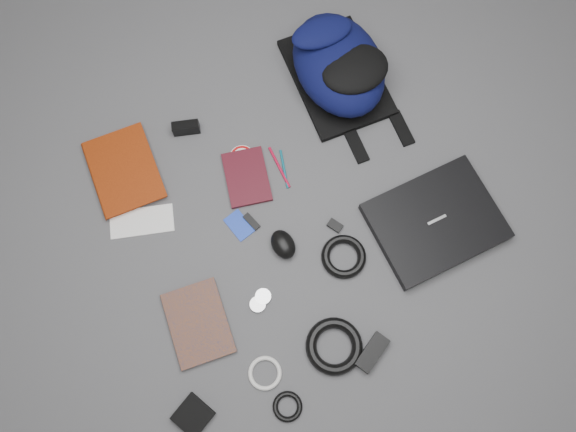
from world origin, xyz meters
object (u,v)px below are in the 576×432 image
compact_camera (186,128)px  mouse (283,244)px  backpack (338,64)px  dvd_case (247,177)px  laptop (435,221)px  pouch (193,416)px  textbook_red (93,182)px  comic_book (171,333)px  power_brick (372,353)px

compact_camera → mouse: size_ratio=0.90×
backpack → dvd_case: backpack is taller
laptop → mouse: (-0.44, 0.19, 0.01)m
mouse → pouch: (-0.48, -0.29, -0.01)m
dvd_case → pouch: size_ratio=2.04×
compact_camera → pouch: size_ratio=0.95×
laptop → pouch: size_ratio=4.15×
backpack → textbook_red: size_ratio=1.58×
textbook_red → dvd_case: (0.42, -0.24, -0.01)m
comic_book → pouch: (-0.06, -0.24, 0.00)m
power_brick → pouch: 0.54m
textbook_red → pouch: (-0.07, -0.78, -0.00)m
mouse → pouch: mouse is taller
dvd_case → compact_camera: 0.26m
laptop → pouch: 0.92m
laptop → dvd_case: 0.61m
laptop → power_brick: laptop is taller
laptop → compact_camera: (-0.50, 0.69, 0.01)m
compact_camera → mouse: mouse is taller
power_brick → comic_book: bearing=120.9°
pouch → laptop: bearing=6.3°
textbook_red → power_brick: textbook_red is taller
pouch → comic_book: bearing=76.8°
backpack → mouse: (-0.46, -0.40, -0.07)m
mouse → power_brick: (0.05, -0.41, -0.01)m
laptop → power_brick: bearing=-144.1°
comic_book → compact_camera: (0.36, 0.55, 0.02)m
comic_book → dvd_case: bearing=47.2°
dvd_case → mouse: mouse is taller
dvd_case → pouch: (-0.50, -0.54, 0.00)m
comic_book → compact_camera: size_ratio=2.67×
textbook_red → power_brick: 1.01m
backpack → dvd_case: (-0.44, -0.15, -0.08)m
textbook_red → compact_camera: 0.34m
textbook_red → pouch: bearing=-85.6°
textbook_red → mouse: mouse is taller
backpack → mouse: backpack is taller
dvd_case → mouse: size_ratio=1.94×
dvd_case → power_brick: 0.66m
dvd_case → laptop: bearing=-26.8°
dvd_case → power_brick: bearing=-67.8°
textbook_red → mouse: (0.41, -0.49, 0.01)m
comic_book → mouse: 0.42m
power_brick → pouch: (-0.53, 0.12, -0.00)m
dvd_case → power_brick: power_brick is taller
compact_camera → backpack: bearing=13.5°
textbook_red → pouch: textbook_red is taller
backpack → comic_book: (-0.88, -0.45, -0.08)m
laptop → textbook_red: (-0.85, 0.68, -0.00)m
comic_book → dvd_case: comic_book is taller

